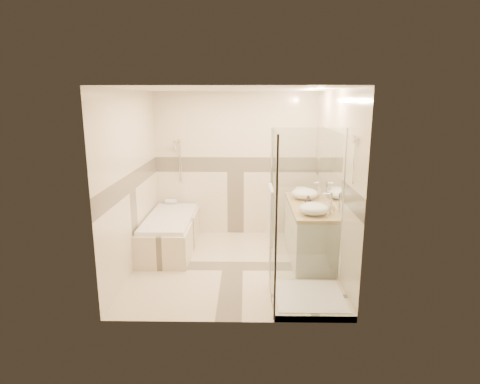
{
  "coord_description": "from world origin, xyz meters",
  "views": [
    {
      "loc": [
        0.19,
        -5.43,
        2.37
      ],
      "look_at": [
        0.1,
        0.25,
        1.05
      ],
      "focal_mm": 30.0,
      "sensor_mm": 36.0,
      "label": 1
    }
  ],
  "objects_px": {
    "bathtub": "(170,231)",
    "amenity_bottle_a": "(309,202)",
    "vessel_sink_far": "(314,209)",
    "amenity_bottle_b": "(308,200)",
    "vessel_sink_near": "(305,193)",
    "shower_enclosure": "(300,260)",
    "vanity": "(308,232)"
  },
  "relations": [
    {
      "from": "shower_enclosure",
      "to": "amenity_bottle_b",
      "type": "distance_m",
      "value": 1.38
    },
    {
      "from": "vanity",
      "to": "vessel_sink_near",
      "type": "height_order",
      "value": "vessel_sink_near"
    },
    {
      "from": "vessel_sink_far",
      "to": "amenity_bottle_a",
      "type": "relative_size",
      "value": 2.93
    },
    {
      "from": "vessel_sink_far",
      "to": "bathtub",
      "type": "bearing_deg",
      "value": 158.04
    },
    {
      "from": "vessel_sink_near",
      "to": "shower_enclosure",
      "type": "bearing_deg",
      "value": -99.44
    },
    {
      "from": "amenity_bottle_a",
      "to": "amenity_bottle_b",
      "type": "height_order",
      "value": "amenity_bottle_a"
    },
    {
      "from": "shower_enclosure",
      "to": "vessel_sink_near",
      "type": "xyz_separation_m",
      "value": [
        0.27,
        1.64,
        0.43
      ]
    },
    {
      "from": "amenity_bottle_b",
      "to": "vessel_sink_far",
      "type": "bearing_deg",
      "value": -90.0
    },
    {
      "from": "vessel_sink_far",
      "to": "amenity_bottle_b",
      "type": "height_order",
      "value": "vessel_sink_far"
    },
    {
      "from": "vessel_sink_near",
      "to": "amenity_bottle_b",
      "type": "distance_m",
      "value": 0.35
    },
    {
      "from": "shower_enclosure",
      "to": "bathtub",
      "type": "bearing_deg",
      "value": 138.9
    },
    {
      "from": "vessel_sink_near",
      "to": "amenity_bottle_a",
      "type": "height_order",
      "value": "vessel_sink_near"
    },
    {
      "from": "vanity",
      "to": "amenity_bottle_a",
      "type": "height_order",
      "value": "amenity_bottle_a"
    },
    {
      "from": "bathtub",
      "to": "amenity_bottle_a",
      "type": "bearing_deg",
      "value": -12.43
    },
    {
      "from": "vanity",
      "to": "shower_enclosure",
      "type": "height_order",
      "value": "shower_enclosure"
    },
    {
      "from": "amenity_bottle_a",
      "to": "amenity_bottle_b",
      "type": "distance_m",
      "value": 0.14
    },
    {
      "from": "amenity_bottle_a",
      "to": "amenity_bottle_b",
      "type": "bearing_deg",
      "value": 90.0
    },
    {
      "from": "shower_enclosure",
      "to": "vessel_sink_far",
      "type": "xyz_separation_m",
      "value": [
        0.27,
        0.76,
        0.43
      ]
    },
    {
      "from": "bathtub",
      "to": "amenity_bottle_a",
      "type": "xyz_separation_m",
      "value": [
        2.13,
        -0.47,
        0.61
      ]
    },
    {
      "from": "bathtub",
      "to": "vessel_sink_near",
      "type": "height_order",
      "value": "vessel_sink_near"
    },
    {
      "from": "bathtub",
      "to": "amenity_bottle_b",
      "type": "height_order",
      "value": "amenity_bottle_b"
    },
    {
      "from": "vessel_sink_far",
      "to": "amenity_bottle_b",
      "type": "relative_size",
      "value": 3.06
    },
    {
      "from": "amenity_bottle_b",
      "to": "amenity_bottle_a",
      "type": "bearing_deg",
      "value": -90.0
    },
    {
      "from": "bathtub",
      "to": "amenity_bottle_a",
      "type": "height_order",
      "value": "amenity_bottle_a"
    },
    {
      "from": "vanity",
      "to": "amenity_bottle_a",
      "type": "xyz_separation_m",
      "value": [
        -0.02,
        -0.12,
        0.49
      ]
    },
    {
      "from": "bathtub",
      "to": "amenity_bottle_b",
      "type": "bearing_deg",
      "value": -8.76
    },
    {
      "from": "vanity",
      "to": "amenity_bottle_b",
      "type": "bearing_deg",
      "value": 132.49
    },
    {
      "from": "vanity",
      "to": "vessel_sink_near",
      "type": "xyz_separation_m",
      "value": [
        -0.02,
        0.37,
        0.51
      ]
    },
    {
      "from": "vessel_sink_near",
      "to": "vessel_sink_far",
      "type": "height_order",
      "value": "vessel_sink_near"
    },
    {
      "from": "bathtub",
      "to": "amenity_bottle_a",
      "type": "distance_m",
      "value": 2.27
    },
    {
      "from": "vanity",
      "to": "bathtub",
      "type": "bearing_deg",
      "value": 170.75
    },
    {
      "from": "bathtub",
      "to": "vanity",
      "type": "distance_m",
      "value": 2.18
    }
  ]
}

